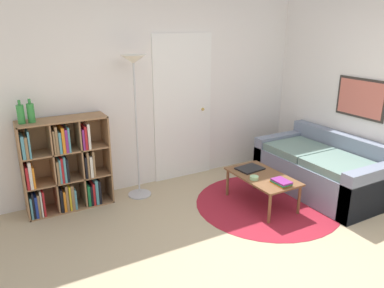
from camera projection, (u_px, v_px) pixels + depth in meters
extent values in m
plane|color=tan|center=(274.00, 262.00, 3.55)|extent=(14.00, 14.00, 0.00)
cube|color=silver|center=(166.00, 89.00, 5.06)|extent=(7.11, 0.05, 2.60)
cube|color=white|center=(183.00, 108.00, 5.23)|extent=(0.89, 0.02, 2.03)
sphere|color=tan|center=(203.00, 109.00, 5.36)|extent=(0.04, 0.04, 0.04)
cube|color=silver|center=(342.00, 89.00, 5.06)|extent=(0.05, 5.28, 2.60)
cube|color=#332D28|center=(361.00, 98.00, 4.79)|extent=(0.02, 0.71, 0.51)
cube|color=#C66656|center=(360.00, 98.00, 4.78)|extent=(0.01, 0.65, 0.45)
cylinder|color=maroon|center=(267.00, 203.00, 4.68)|extent=(1.78, 1.78, 0.01)
cube|color=#936B47|center=(22.00, 172.00, 4.22)|extent=(0.02, 0.34, 1.11)
cube|color=#936B47|center=(107.00, 157.00, 4.67)|extent=(0.02, 0.34, 1.11)
cube|color=#936B47|center=(62.00, 120.00, 4.27)|extent=(1.00, 0.34, 0.02)
cube|color=#936B47|center=(71.00, 206.00, 4.62)|extent=(1.00, 0.34, 0.02)
cube|color=#936B47|center=(64.00, 160.00, 4.58)|extent=(1.00, 0.02, 1.11)
cube|color=#936B47|center=(53.00, 167.00, 4.37)|extent=(0.02, 0.32, 1.08)
cube|color=#936B47|center=(80.00, 162.00, 4.52)|extent=(0.02, 0.32, 1.08)
cube|color=#936B47|center=(68.00, 178.00, 4.50)|extent=(0.96, 0.32, 0.02)
cube|color=#936B47|center=(65.00, 150.00, 4.39)|extent=(0.96, 0.32, 0.02)
cube|color=teal|center=(31.00, 206.00, 4.31)|extent=(0.02, 0.21, 0.26)
cube|color=black|center=(32.00, 203.00, 4.33)|extent=(0.02, 0.25, 0.31)
cube|color=navy|center=(36.00, 205.00, 4.33)|extent=(0.03, 0.19, 0.26)
cube|color=olive|center=(38.00, 204.00, 4.35)|extent=(0.02, 0.21, 0.28)
cube|color=silver|center=(40.00, 201.00, 4.36)|extent=(0.02, 0.22, 0.32)
cube|color=#B21E23|center=(43.00, 201.00, 4.39)|extent=(0.02, 0.27, 0.30)
cube|color=black|center=(61.00, 199.00, 4.46)|extent=(0.03, 0.20, 0.28)
cube|color=orange|center=(63.00, 198.00, 4.50)|extent=(0.03, 0.25, 0.25)
cube|color=olive|center=(65.00, 195.00, 4.51)|extent=(0.03, 0.26, 0.32)
cube|color=gold|center=(69.00, 196.00, 4.50)|extent=(0.02, 0.20, 0.31)
cube|color=olive|center=(71.00, 195.00, 4.53)|extent=(0.03, 0.25, 0.31)
cube|color=teal|center=(74.00, 196.00, 4.56)|extent=(0.02, 0.26, 0.25)
cube|color=#196B38|center=(87.00, 193.00, 4.63)|extent=(0.03, 0.25, 0.26)
cube|color=black|center=(90.00, 193.00, 4.64)|extent=(0.02, 0.23, 0.25)
cube|color=#B21E23|center=(92.00, 192.00, 4.65)|extent=(0.03, 0.24, 0.28)
cube|color=teal|center=(95.00, 190.00, 4.66)|extent=(0.03, 0.23, 0.32)
cube|color=black|center=(98.00, 189.00, 4.69)|extent=(0.03, 0.25, 0.30)
cube|color=#B21E23|center=(26.00, 176.00, 4.20)|extent=(0.03, 0.21, 0.26)
cube|color=silver|center=(29.00, 174.00, 4.21)|extent=(0.03, 0.22, 0.31)
cube|color=orange|center=(32.00, 175.00, 4.25)|extent=(0.02, 0.26, 0.25)
cube|color=olive|center=(56.00, 170.00, 4.37)|extent=(0.03, 0.27, 0.27)
cube|color=teal|center=(59.00, 169.00, 4.38)|extent=(0.02, 0.27, 0.29)
cube|color=#B21E23|center=(61.00, 168.00, 4.39)|extent=(0.02, 0.27, 0.30)
cube|color=teal|center=(63.00, 168.00, 4.38)|extent=(0.02, 0.22, 0.31)
cube|color=black|center=(66.00, 169.00, 4.39)|extent=(0.02, 0.19, 0.28)
cube|color=black|center=(84.00, 165.00, 4.51)|extent=(0.02, 0.25, 0.27)
cube|color=olive|center=(86.00, 163.00, 4.52)|extent=(0.02, 0.25, 0.32)
cube|color=silver|center=(90.00, 165.00, 4.53)|extent=(0.03, 0.22, 0.26)
cube|color=olive|center=(92.00, 162.00, 4.54)|extent=(0.02, 0.23, 0.32)
cube|color=teal|center=(22.00, 146.00, 4.10)|extent=(0.03, 0.23, 0.26)
cube|color=olive|center=(25.00, 146.00, 4.12)|extent=(0.03, 0.25, 0.25)
cube|color=teal|center=(28.00, 143.00, 4.13)|extent=(0.02, 0.25, 0.30)
cube|color=olive|center=(52.00, 140.00, 4.26)|extent=(0.02, 0.27, 0.27)
cube|color=olive|center=(55.00, 138.00, 4.25)|extent=(0.03, 0.24, 0.32)
cube|color=teal|center=(59.00, 141.00, 4.27)|extent=(0.03, 0.23, 0.25)
cube|color=orange|center=(61.00, 138.00, 4.30)|extent=(0.03, 0.26, 0.30)
cube|color=#7F287A|center=(65.00, 139.00, 4.31)|extent=(0.03, 0.25, 0.27)
cube|color=teal|center=(67.00, 138.00, 4.32)|extent=(0.02, 0.24, 0.29)
cube|color=#7F287A|center=(81.00, 138.00, 4.40)|extent=(0.02, 0.25, 0.24)
cube|color=#B21E23|center=(84.00, 137.00, 4.39)|extent=(0.03, 0.19, 0.28)
cube|color=silver|center=(86.00, 134.00, 4.44)|extent=(0.03, 0.27, 0.30)
cylinder|color=#B7B7BC|center=(140.00, 194.00, 4.93)|extent=(0.30, 0.30, 0.01)
cylinder|color=#B7B7BC|center=(137.00, 129.00, 4.65)|extent=(0.02, 0.02, 1.70)
cone|color=white|center=(133.00, 59.00, 4.38)|extent=(0.30, 0.30, 0.10)
cube|color=gray|center=(320.00, 175.00, 4.98)|extent=(0.91, 1.68, 0.46)
cube|color=gray|center=(340.00, 160.00, 5.11)|extent=(0.16, 1.68, 0.74)
cube|color=gray|center=(371.00, 191.00, 4.33)|extent=(0.91, 0.16, 0.60)
cube|color=gray|center=(281.00, 153.00, 5.59)|extent=(0.91, 0.16, 0.60)
cube|color=slate|center=(339.00, 165.00, 4.58)|extent=(0.71, 0.66, 0.10)
cube|color=slate|center=(299.00, 149.00, 5.14)|extent=(0.71, 0.66, 0.10)
cube|color=brown|center=(262.00, 176.00, 4.56)|extent=(0.53, 0.91, 0.02)
cylinder|color=brown|center=(270.00, 209.00, 4.18)|extent=(0.04, 0.04, 0.36)
cylinder|color=brown|center=(228.00, 182.00, 4.86)|extent=(0.04, 0.04, 0.36)
cylinder|color=brown|center=(299.00, 200.00, 4.39)|extent=(0.04, 0.04, 0.36)
cylinder|color=brown|center=(255.00, 176.00, 5.07)|extent=(0.04, 0.04, 0.36)
cube|color=black|center=(250.00, 169.00, 4.75)|extent=(0.34, 0.27, 0.02)
cylinder|color=#9ED193|center=(254.00, 178.00, 4.44)|extent=(0.10, 0.10, 0.04)
cube|color=orange|center=(281.00, 184.00, 4.32)|extent=(0.15, 0.22, 0.01)
cube|color=#196B38|center=(281.00, 183.00, 4.30)|extent=(0.15, 0.22, 0.02)
cube|color=#7F287A|center=(282.00, 181.00, 4.30)|extent=(0.15, 0.22, 0.02)
cylinder|color=#2D8438|center=(21.00, 114.00, 4.04)|extent=(0.08, 0.08, 0.21)
cylinder|color=#2D8438|center=(19.00, 103.00, 3.99)|extent=(0.03, 0.03, 0.05)
cylinder|color=#2D8438|center=(31.00, 113.00, 4.09)|extent=(0.08, 0.08, 0.21)
cylinder|color=#2D8438|center=(29.00, 101.00, 4.04)|extent=(0.03, 0.03, 0.05)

